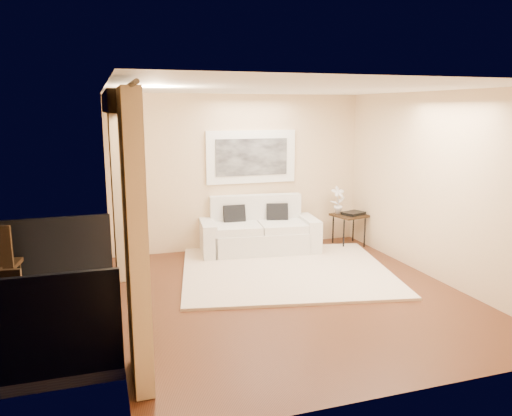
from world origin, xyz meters
TOP-DOWN VIEW (x-y plane):
  - floor at (0.00, 0.00)m, footprint 5.00×5.00m
  - room_shell at (-2.13, 0.00)m, footprint 5.00×6.40m
  - balcony at (-3.31, 0.00)m, footprint 1.81×2.60m
  - curtains at (-2.11, 0.00)m, footprint 0.16×4.80m
  - artwork at (0.22, 2.46)m, footprint 1.62×0.07m
  - rug at (0.27, 0.90)m, footprint 3.57×3.26m
  - sofa at (0.22, 2.09)m, footprint 2.08×1.08m
  - side_table at (1.93, 2.00)m, footprint 0.64×0.64m
  - tray at (1.99, 1.95)m, footprint 0.46×0.40m
  - orchid at (1.75, 2.11)m, footprint 0.27×0.19m

SIDE VIEW (x-z plane):
  - floor at x=0.00m, z-range 0.00..0.00m
  - rug at x=0.27m, z-range 0.00..0.04m
  - balcony at x=-3.31m, z-range -0.41..0.76m
  - sofa at x=0.22m, z-range -0.14..0.82m
  - side_table at x=1.93m, z-range 0.23..0.80m
  - tray at x=1.99m, z-range 0.57..0.62m
  - orchid at x=1.75m, z-range 0.57..1.08m
  - curtains at x=-2.11m, z-range 0.02..2.66m
  - artwork at x=0.22m, z-range 1.16..2.08m
  - room_shell at x=-2.13m, z-range 0.02..5.02m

